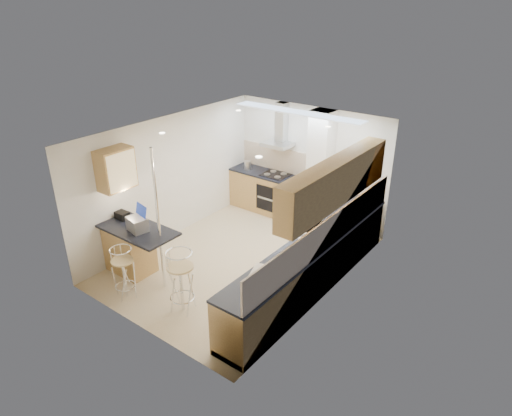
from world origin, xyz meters
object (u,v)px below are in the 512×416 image
Objects in this scene: laptop at (137,224)px; bar_stool_near at (124,273)px; microwave at (318,235)px; bread_bin at (262,277)px; bar_stool_end at (181,282)px.

bar_stool_near is (0.22, -0.54, -0.60)m from laptop.
microwave is 1.46m from bread_bin.
microwave is 3.23m from bar_stool_near.
microwave is 1.44× the size of laptop.
bar_stool_near is at bearing -55.65° from laptop.
microwave reaches higher than bar_stool_end.
bar_stool_end is at bearing 17.96° from bar_stool_near.
microwave reaches higher than bar_stool_near.
microwave is 2.30m from bar_stool_end.
bar_stool_near is (-2.41, -2.06, -0.60)m from microwave.
bar_stool_end is 1.46m from bread_bin.
bar_stool_end is (-1.40, -1.75, -0.52)m from microwave.
laptop is at bearing 128.51° from bar_stool_end.
bar_stool_end is (1.23, -0.23, -0.52)m from laptop.
laptop reaches higher than bar_stool_end.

